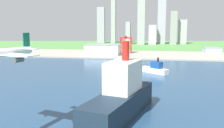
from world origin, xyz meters
The scene contains 10 objects.
ground_plane centered at (0.00, 300.00, 0.00)m, with size 2400.00×2400.00×0.00m, color #548F48.
water_bay centered at (0.00, 240.00, 0.07)m, with size 840.00×360.00×0.15m, color navy.
industrial_pier centered at (0.00, 490.00, 1.25)m, with size 840.00×140.00×2.50m, color #A39D90.
airplane_landing centered at (-29.77, 91.01, 45.59)m, with size 40.36×44.96×13.82m.
ferry_boat centered at (46.00, 295.33, 5.60)m, with size 36.56×32.30×20.14m.
cargo_ship centered at (25.14, 135.99, 13.43)m, with size 39.57×82.99×49.13m.
port_crane_red centered at (-16.56, 502.28, 28.33)m, with size 24.17×34.30×36.09m.
warehouse_main centered at (-58.23, 466.31, 12.58)m, with size 67.97×40.21×20.12m.
warehouse_annex centered at (162.07, 528.86, 8.76)m, with size 32.87×34.42×12.48m.
distant_skyline centered at (10.77, 823.84, 60.78)m, with size 302.86×71.18×152.05m.
Camera 1 is at (47.17, -21.86, 59.20)m, focal length 40.23 mm.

